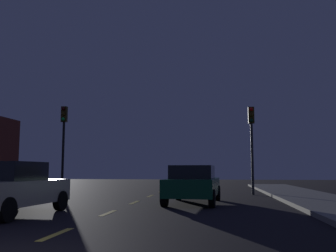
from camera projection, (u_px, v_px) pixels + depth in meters
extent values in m
plane|color=black|center=(113.00, 211.00, 12.02)|extent=(80.00, 80.00, 0.00)
cube|color=#EACC4C|center=(56.00, 234.00, 7.68)|extent=(0.16, 1.60, 0.01)
cube|color=#EACC4C|center=(108.00, 213.00, 11.43)|extent=(0.16, 1.60, 0.01)
cube|color=#EACC4C|center=(134.00, 202.00, 15.17)|extent=(0.16, 1.60, 0.01)
cube|color=#EACC4C|center=(150.00, 196.00, 18.92)|extent=(0.16, 1.60, 0.01)
cube|color=#EACC4C|center=(161.00, 192.00, 22.66)|extent=(0.16, 1.60, 0.01)
cube|color=#EACC4C|center=(169.00, 189.00, 26.41)|extent=(0.16, 1.60, 0.01)
cylinder|color=black|center=(63.00, 149.00, 21.32)|extent=(0.14, 0.14, 4.97)
cube|color=#382D0C|center=(64.00, 114.00, 21.56)|extent=(0.32, 0.24, 0.90)
sphere|color=#3F0C0C|center=(63.00, 109.00, 21.44)|extent=(0.20, 0.20, 0.20)
sphere|color=#3F2D0C|center=(63.00, 114.00, 21.40)|extent=(0.20, 0.20, 0.20)
sphere|color=#19D84C|center=(63.00, 119.00, 21.37)|extent=(0.20, 0.20, 0.20)
cylinder|color=#2D2D30|center=(252.00, 150.00, 20.01)|extent=(0.14, 0.14, 4.72)
cube|color=#382D0C|center=(251.00, 115.00, 20.23)|extent=(0.32, 0.24, 0.90)
sphere|color=red|center=(251.00, 109.00, 20.11)|extent=(0.20, 0.20, 0.20)
sphere|color=#3F2D0C|center=(251.00, 115.00, 20.07)|extent=(0.20, 0.20, 0.20)
sphere|color=#0C3319|center=(252.00, 120.00, 20.04)|extent=(0.20, 0.20, 0.20)
cube|color=#0F4C2D|center=(193.00, 187.00, 14.85)|extent=(2.12, 4.35, 0.66)
cube|color=black|center=(193.00, 172.00, 14.71)|extent=(1.74, 2.01, 0.52)
cylinder|color=black|center=(179.00, 193.00, 16.50)|extent=(0.26, 0.65, 0.64)
cylinder|color=black|center=(218.00, 193.00, 16.17)|extent=(0.26, 0.65, 0.64)
cylinder|color=black|center=(164.00, 198.00, 13.45)|extent=(0.26, 0.65, 0.64)
cylinder|color=black|center=(212.00, 198.00, 13.12)|extent=(0.26, 0.65, 0.64)
cube|color=beige|center=(11.00, 192.00, 10.98)|extent=(2.08, 4.08, 0.69)
cube|color=black|center=(8.00, 171.00, 10.86)|extent=(1.70, 1.89, 0.55)
cylinder|color=black|center=(14.00, 200.00, 12.49)|extent=(0.27, 0.65, 0.64)
cylinder|color=black|center=(60.00, 201.00, 12.17)|extent=(0.27, 0.65, 0.64)
cylinder|color=black|center=(6.00, 210.00, 9.38)|extent=(0.27, 0.65, 0.64)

